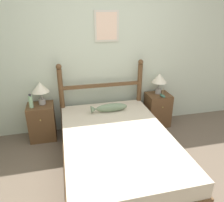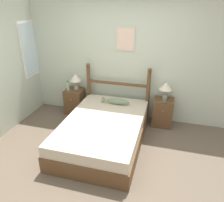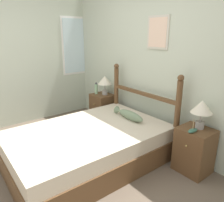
{
  "view_description": "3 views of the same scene",
  "coord_description": "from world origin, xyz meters",
  "px_view_note": "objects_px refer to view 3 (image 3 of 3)",
  "views": [
    {
      "loc": [
        -0.73,
        -1.79,
        1.99
      ],
      "look_at": [
        -0.06,
        1.01,
        0.75
      ],
      "focal_mm": 35.0,
      "sensor_mm": 36.0,
      "label": 1
    },
    {
      "loc": [
        0.96,
        -2.69,
        2.46
      ],
      "look_at": [
        -0.05,
        0.91,
        0.7
      ],
      "focal_mm": 35.0,
      "sensor_mm": 36.0,
      "label": 2
    },
    {
      "loc": [
        2.19,
        -0.84,
        1.72
      ],
      "look_at": [
        -0.19,
        1.01,
        0.77
      ],
      "focal_mm": 35.0,
      "sensor_mm": 36.0,
      "label": 3
    }
  ],
  "objects_px": {
    "nightstand_right": "(194,150)",
    "model_boat": "(193,130)",
    "nightstand_left": "(102,109)",
    "table_lamp_left": "(105,81)",
    "fish_pillow": "(129,115)",
    "table_lamp_right": "(202,108)",
    "bed": "(89,146)",
    "bottle": "(96,89)"
  },
  "relations": [
    {
      "from": "model_boat",
      "to": "fish_pillow",
      "type": "xyz_separation_m",
      "value": [
        -0.96,
        -0.15,
        -0.06
      ]
    },
    {
      "from": "nightstand_left",
      "to": "model_boat",
      "type": "relative_size",
      "value": 3.64
    },
    {
      "from": "table_lamp_right",
      "to": "model_boat",
      "type": "relative_size",
      "value": 2.26
    },
    {
      "from": "nightstand_left",
      "to": "table_lamp_left",
      "type": "relative_size",
      "value": 1.61
    },
    {
      "from": "nightstand_right",
      "to": "bottle",
      "type": "bearing_deg",
      "value": -178.34
    },
    {
      "from": "bed",
      "to": "nightstand_left",
      "type": "bearing_deg",
      "value": 136.8
    },
    {
      "from": "nightstand_left",
      "to": "fish_pillow",
      "type": "height_order",
      "value": "fish_pillow"
    },
    {
      "from": "fish_pillow",
      "to": "table_lamp_right",
      "type": "bearing_deg",
      "value": 18.03
    },
    {
      "from": "nightstand_right",
      "to": "table_lamp_left",
      "type": "bearing_deg",
      "value": 179.01
    },
    {
      "from": "bed",
      "to": "model_boat",
      "type": "bearing_deg",
      "value": 39.09
    },
    {
      "from": "nightstand_left",
      "to": "table_lamp_left",
      "type": "distance_m",
      "value": 0.56
    },
    {
      "from": "nightstand_left",
      "to": "fish_pillow",
      "type": "relative_size",
      "value": 1.03
    },
    {
      "from": "table_lamp_right",
      "to": "bottle",
      "type": "distance_m",
      "value": 2.13
    },
    {
      "from": "bed",
      "to": "table_lamp_right",
      "type": "relative_size",
      "value": 5.77
    },
    {
      "from": "bed",
      "to": "bottle",
      "type": "relative_size",
      "value": 9.37
    },
    {
      "from": "nightstand_right",
      "to": "table_lamp_right",
      "type": "xyz_separation_m",
      "value": [
        0.01,
        0.05,
        0.56
      ]
    },
    {
      "from": "table_lamp_right",
      "to": "model_boat",
      "type": "bearing_deg",
      "value": -86.94
    },
    {
      "from": "nightstand_right",
      "to": "model_boat",
      "type": "xyz_separation_m",
      "value": [
        0.01,
        -0.12,
        0.32
      ]
    },
    {
      "from": "table_lamp_left",
      "to": "table_lamp_right",
      "type": "relative_size",
      "value": 1.0
    },
    {
      "from": "bed",
      "to": "nightstand_left",
      "type": "relative_size",
      "value": 3.57
    },
    {
      "from": "table_lamp_left",
      "to": "model_boat",
      "type": "height_order",
      "value": "table_lamp_left"
    },
    {
      "from": "bed",
      "to": "bottle",
      "type": "distance_m",
      "value": 1.49
    },
    {
      "from": "bed",
      "to": "model_boat",
      "type": "relative_size",
      "value": 13.01
    },
    {
      "from": "bottle",
      "to": "model_boat",
      "type": "height_order",
      "value": "bottle"
    },
    {
      "from": "table_lamp_left",
      "to": "table_lamp_right",
      "type": "height_order",
      "value": "same"
    },
    {
      "from": "bed",
      "to": "table_lamp_left",
      "type": "relative_size",
      "value": 5.77
    },
    {
      "from": "bed",
      "to": "fish_pillow",
      "type": "height_order",
      "value": "fish_pillow"
    },
    {
      "from": "nightstand_left",
      "to": "nightstand_right",
      "type": "distance_m",
      "value": 2.0
    },
    {
      "from": "nightstand_left",
      "to": "bottle",
      "type": "bearing_deg",
      "value": -151.52
    },
    {
      "from": "bed",
      "to": "nightstand_right",
      "type": "height_order",
      "value": "nightstand_right"
    },
    {
      "from": "nightstand_left",
      "to": "table_lamp_right",
      "type": "bearing_deg",
      "value": 1.29
    },
    {
      "from": "bed",
      "to": "table_lamp_right",
      "type": "bearing_deg",
      "value": 44.38
    },
    {
      "from": "nightstand_right",
      "to": "table_lamp_right",
      "type": "distance_m",
      "value": 0.56
    },
    {
      "from": "table_lamp_left",
      "to": "fish_pillow",
      "type": "relative_size",
      "value": 0.64
    },
    {
      "from": "nightstand_left",
      "to": "nightstand_right",
      "type": "relative_size",
      "value": 1.0
    },
    {
      "from": "model_boat",
      "to": "bed",
      "type": "bearing_deg",
      "value": -140.91
    },
    {
      "from": "bed",
      "to": "table_lamp_right",
      "type": "distance_m",
      "value": 1.54
    },
    {
      "from": "nightstand_right",
      "to": "bottle",
      "type": "distance_m",
      "value": 2.16
    },
    {
      "from": "model_boat",
      "to": "nightstand_right",
      "type": "bearing_deg",
      "value": 97.11
    },
    {
      "from": "bed",
      "to": "table_lamp_left",
      "type": "distance_m",
      "value": 1.5
    },
    {
      "from": "table_lamp_left",
      "to": "nightstand_right",
      "type": "bearing_deg",
      "value": -0.99
    },
    {
      "from": "nightstand_left",
      "to": "bottle",
      "type": "height_order",
      "value": "bottle"
    }
  ]
}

